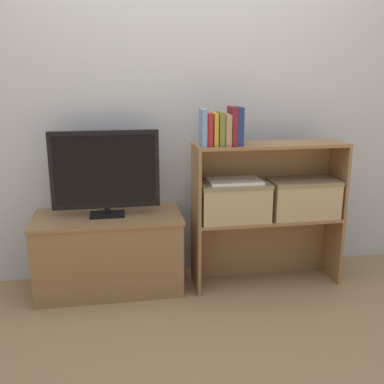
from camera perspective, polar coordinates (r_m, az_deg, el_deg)
ground_plane at (r=2.98m, az=0.46°, el=-13.16°), size 16.00×16.00×0.00m
wall_back at (r=3.11m, az=-1.04°, el=11.15°), size 10.00×0.05×2.40m
tv_stand at (r=3.04m, az=-10.45°, el=-7.54°), size 0.95×0.46×0.51m
tv at (r=2.87m, az=-10.96°, el=2.56°), size 0.68×0.14×0.55m
bookshelf_lower_tier at (r=3.16m, az=9.06°, el=-5.83°), size 0.99×0.28×0.47m
bookshelf_upper_tier at (r=3.02m, az=9.42°, el=2.81°), size 0.99×0.28×0.50m
book_skyblue at (r=2.76m, az=1.39°, el=8.19°), size 0.03×0.14×0.23m
book_crimson at (r=2.77m, az=2.14°, el=7.93°), size 0.03×0.13×0.20m
book_mustard at (r=2.78m, az=2.87°, el=7.97°), size 0.02×0.13×0.20m
book_olive at (r=2.79m, az=3.62°, el=8.03°), size 0.04×0.13×0.21m
book_tan at (r=2.80m, az=4.41°, el=7.89°), size 0.04×0.14×0.19m
book_maroon at (r=2.80m, az=5.13°, el=8.35°), size 0.03×0.16×0.24m
book_navy at (r=2.81m, az=5.87°, el=8.33°), size 0.04×0.14×0.23m
storage_basket_left at (r=2.93m, az=5.35°, el=-1.00°), size 0.45×0.25×0.25m
storage_basket_right at (r=3.08m, az=13.92°, el=-0.57°), size 0.45×0.25×0.25m
laptop at (r=2.89m, az=5.41°, el=1.39°), size 0.34×0.22×0.02m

